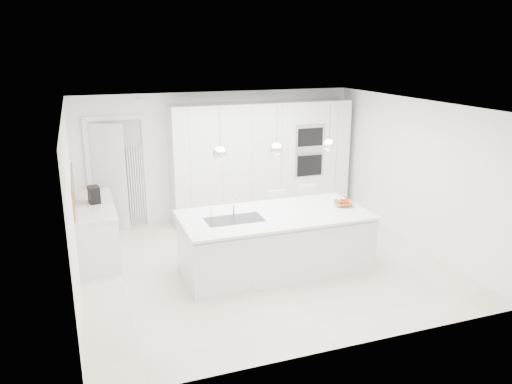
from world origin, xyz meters
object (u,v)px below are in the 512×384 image
object	(u,v)px
fruit_bowl	(343,204)
bar_stool_left	(279,221)
island_base	(275,244)
espresso_machine	(94,195)
bar_stool_right	(310,214)

from	to	relation	value
fruit_bowl	bar_stool_left	xyz separation A→B (m)	(-0.78, 0.77, -0.45)
island_base	espresso_machine	distance (m)	3.03
bar_stool_left	espresso_machine	bearing A→B (deg)	165.39
island_base	fruit_bowl	bearing A→B (deg)	1.85
espresso_machine	bar_stool_right	size ratio (longest dim) A/B	0.27
bar_stool_right	island_base	bearing A→B (deg)	-143.33
island_base	espresso_machine	world-z (taller)	espresso_machine
island_base	fruit_bowl	distance (m)	1.27
espresso_machine	bar_stool_right	world-z (taller)	espresso_machine
bar_stool_left	island_base	bearing A→B (deg)	-116.23
island_base	bar_stool_left	bearing A→B (deg)	64.10
island_base	bar_stool_right	xyz separation A→B (m)	(1.01, 0.90, 0.07)
island_base	fruit_bowl	world-z (taller)	fruit_bowl
fruit_bowl	espresso_machine	distance (m)	3.99
bar_stool_right	bar_stool_left	bearing A→B (deg)	-176.38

